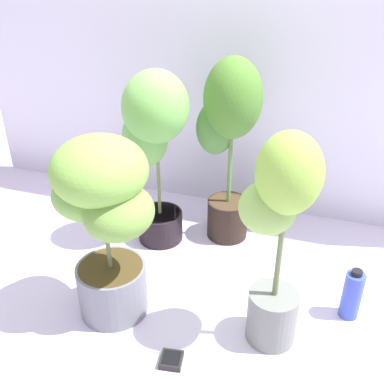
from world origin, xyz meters
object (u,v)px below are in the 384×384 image
object	(u,v)px
potted_plant_back_center	(228,131)
nutrient_bottle	(352,295)
hygrometer_box	(171,360)
potted_plant_front_right	(278,228)
potted_plant_back_left	(153,138)
potted_plant_front_left	(104,214)

from	to	relation	value
potted_plant_back_center	nutrient_bottle	bearing A→B (deg)	-33.41
hygrometer_box	potted_plant_front_right	bearing A→B (deg)	119.57
potted_plant_back_left	potted_plant_front_left	bearing A→B (deg)	-87.45
potted_plant_front_left	hygrometer_box	size ratio (longest dim) A/B	8.31
potted_plant_back_center	potted_plant_front_right	size ratio (longest dim) A/B	1.09
potted_plant_back_left	hygrometer_box	world-z (taller)	potted_plant_back_left
potted_plant_back_center	hygrometer_box	xyz separation A→B (m)	(0.02, -0.85, -0.56)
potted_plant_front_right	nutrient_bottle	distance (m)	0.53
potted_plant_front_left	potted_plant_front_right	xyz separation A→B (m)	(0.62, 0.05, 0.03)
potted_plant_front_left	nutrient_bottle	bearing A→B (deg)	15.76
potted_plant_front_right	hygrometer_box	world-z (taller)	potted_plant_front_right
potted_plant_back_center	hygrometer_box	bearing A→B (deg)	-88.45
potted_plant_back_left	hygrometer_box	xyz separation A→B (m)	(0.34, -0.72, -0.54)
potted_plant_front_left	potted_plant_front_right	bearing A→B (deg)	4.91
potted_plant_back_left	potted_plant_back_center	world-z (taller)	potted_plant_back_center
potted_plant_front_right	hygrometer_box	size ratio (longest dim) A/B	9.16
potted_plant_back_center	potted_plant_front_right	xyz separation A→B (m)	(0.32, -0.62, -0.08)
potted_plant_back_left	nutrient_bottle	distance (m)	1.07
potted_plant_front_right	potted_plant_back_center	bearing A→B (deg)	117.80
hygrometer_box	nutrient_bottle	xyz separation A→B (m)	(0.60, 0.44, 0.09)
potted_plant_front_left	potted_plant_back_center	size ratio (longest dim) A/B	0.83
potted_plant_back_left	potted_plant_back_center	distance (m)	0.35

